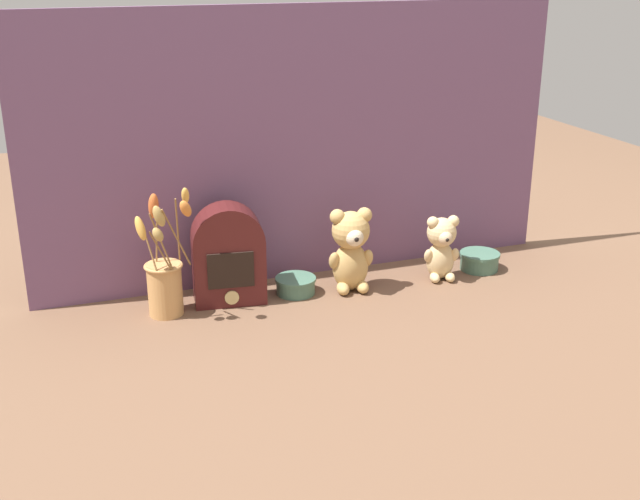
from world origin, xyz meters
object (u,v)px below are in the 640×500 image
(teddy_bear_large, at_px, (351,248))
(decorative_tin_tall, at_px, (296,285))
(vintage_radio, at_px, (228,255))
(teddy_bear_medium, at_px, (442,247))
(flower_vase, at_px, (164,278))
(decorative_tin_short, at_px, (479,261))

(teddy_bear_large, bearing_deg, decorative_tin_tall, 169.19)
(vintage_radio, distance_m, decorative_tin_tall, 0.21)
(vintage_radio, bearing_deg, teddy_bear_medium, -5.30)
(teddy_bear_large, relative_size, decorative_tin_tall, 2.10)
(teddy_bear_medium, relative_size, flower_vase, 0.56)
(decorative_tin_short, bearing_deg, teddy_bear_medium, -169.18)
(decorative_tin_tall, bearing_deg, flower_vase, -177.35)
(decorative_tin_tall, xyz_separation_m, decorative_tin_short, (0.55, -0.02, 0.00))
(flower_vase, relative_size, decorative_tin_short, 2.89)
(flower_vase, height_order, decorative_tin_tall, flower_vase)
(flower_vase, bearing_deg, decorative_tin_tall, 2.65)
(teddy_bear_medium, xyz_separation_m, decorative_tin_tall, (-0.41, 0.04, -0.07))
(flower_vase, relative_size, decorative_tin_tall, 3.04)
(flower_vase, distance_m, vintage_radio, 0.18)
(teddy_bear_medium, height_order, decorative_tin_tall, teddy_bear_medium)
(teddy_bear_large, xyz_separation_m, teddy_bear_medium, (0.27, -0.02, -0.02))
(teddy_bear_large, height_order, decorative_tin_tall, teddy_bear_large)
(vintage_radio, relative_size, decorative_tin_short, 2.28)
(flower_vase, distance_m, decorative_tin_short, 0.90)
(flower_vase, xyz_separation_m, vintage_radio, (0.17, 0.03, 0.03))
(flower_vase, bearing_deg, teddy_bear_large, -1.38)
(teddy_bear_medium, relative_size, decorative_tin_short, 1.61)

